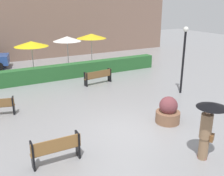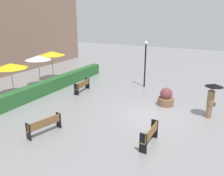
# 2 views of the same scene
# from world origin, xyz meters

# --- Properties ---
(ground_plane) EXTENTS (60.00, 60.00, 0.00)m
(ground_plane) POSITION_xyz_m (0.00, 0.00, 0.00)
(ground_plane) COLOR gray
(bench_near_left) EXTENTS (1.61, 0.36, 0.93)m
(bench_near_left) POSITION_xyz_m (-3.12, -0.85, 0.55)
(bench_near_left) COLOR olive
(bench_near_left) RESTS_ON ground
(bench_far_left) EXTENTS (1.83, 0.78, 0.83)m
(bench_far_left) POSITION_xyz_m (-4.54, 4.08, 0.50)
(bench_far_left) COLOR brown
(bench_far_left) RESTS_ON ground
(bench_back_row) EXTENTS (1.91, 0.55, 0.87)m
(bench_back_row) POSITION_xyz_m (1.74, 6.18, 0.52)
(bench_back_row) COLOR brown
(bench_back_row) RESTS_ON ground
(pedestrian_with_umbrella) EXTENTS (0.98, 0.98, 2.03)m
(pedestrian_with_umbrella) POSITION_xyz_m (1.27, -2.94, 1.32)
(pedestrian_with_umbrella) COLOR #8C6B4C
(pedestrian_with_umbrella) RESTS_ON ground
(planter_pot) EXTENTS (1.04, 1.04, 1.18)m
(planter_pot) POSITION_xyz_m (2.00, -0.21, 0.50)
(planter_pot) COLOR brown
(planter_pot) RESTS_ON ground
(lamp_post) EXTENTS (0.28, 0.28, 3.73)m
(lamp_post) POSITION_xyz_m (5.17, 2.42, 2.30)
(lamp_post) COLOR black
(lamp_post) RESTS_ON ground
(patio_umbrella_yellow) EXTENTS (2.29, 2.29, 2.43)m
(patio_umbrella_yellow) POSITION_xyz_m (-1.41, 10.03, 2.25)
(patio_umbrella_yellow) COLOR silver
(patio_umbrella_yellow) RESTS_ON ground
(patio_umbrella_white) EXTENTS (2.01, 2.01, 2.62)m
(patio_umbrella_white) POSITION_xyz_m (1.09, 9.87, 2.44)
(patio_umbrella_white) COLOR silver
(patio_umbrella_white) RESTS_ON ground
(patio_umbrella_yellow_far) EXTENTS (2.29, 2.29, 2.63)m
(patio_umbrella_yellow_far) POSITION_xyz_m (3.21, 10.38, 2.45)
(patio_umbrella_yellow_far) COLOR silver
(patio_umbrella_yellow_far) RESTS_ON ground
(hedge_strip) EXTENTS (12.84, 0.70, 0.96)m
(hedge_strip) POSITION_xyz_m (0.90, 8.40, 0.48)
(hedge_strip) COLOR #28602D
(hedge_strip) RESTS_ON ground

